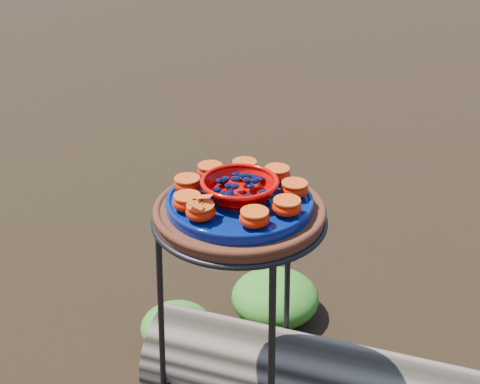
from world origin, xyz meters
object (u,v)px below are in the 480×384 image
Objects in this scene: cobalt_plate at (240,203)px; red_bowl at (240,189)px; plant_stand at (240,337)px; terracotta_saucer at (240,213)px.

cobalt_plate is 2.00× the size of red_bowl.
plant_stand is 1.82× the size of terracotta_saucer.
red_bowl is at bearing 0.00° from cobalt_plate.
red_bowl reaches higher than terracotta_saucer.
terracotta_saucer reaches higher than plant_stand.
terracotta_saucer is 0.06m from red_bowl.
cobalt_plate reaches higher than terracotta_saucer.
red_bowl reaches higher than cobalt_plate.
terracotta_saucer is at bearing 0.00° from plant_stand.
terracotta_saucer is at bearing 0.00° from red_bowl.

